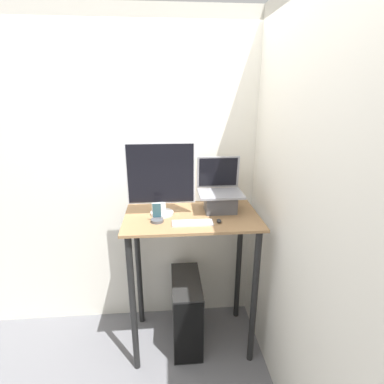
# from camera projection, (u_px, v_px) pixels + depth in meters

# --- Properties ---
(ground_plane) EXTENTS (12.00, 12.00, 0.00)m
(ground_plane) POSITION_uv_depth(u_px,v_px,m) (195.00, 368.00, 2.28)
(ground_plane) COLOR slate
(wall_back) EXTENTS (6.00, 0.05, 2.60)m
(wall_back) POSITION_uv_depth(u_px,v_px,m) (188.00, 180.00, 2.52)
(wall_back) COLOR silver
(wall_back) RESTS_ON ground_plane
(wall_side_right) EXTENTS (0.05, 6.00, 2.60)m
(wall_side_right) POSITION_uv_depth(u_px,v_px,m) (285.00, 207.00, 1.92)
(wall_side_right) COLOR silver
(wall_side_right) RESTS_ON ground_plane
(desk) EXTENTS (0.99, 0.60, 1.14)m
(desk) POSITION_uv_depth(u_px,v_px,m) (192.00, 248.00, 2.29)
(desk) COLOR #936D47
(desk) RESTS_ON ground_plane
(laptop) EXTENTS (0.33, 0.28, 0.40)m
(laptop) POSITION_uv_depth(u_px,v_px,m) (220.00, 197.00, 2.26)
(laptop) COLOR #4C4C51
(laptop) RESTS_ON desk
(monitor) EXTENTS (0.49, 0.17, 0.54)m
(monitor) POSITION_uv_depth(u_px,v_px,m) (161.00, 180.00, 2.14)
(monitor) COLOR silver
(monitor) RESTS_ON desk
(keyboard) EXTENTS (0.28, 0.10, 0.02)m
(keyboard) POSITION_uv_depth(u_px,v_px,m) (192.00, 223.00, 2.05)
(keyboard) COLOR silver
(keyboard) RESTS_ON desk
(mouse) EXTENTS (0.03, 0.05, 0.02)m
(mouse) POSITION_uv_depth(u_px,v_px,m) (219.00, 221.00, 2.08)
(mouse) COLOR #262626
(mouse) RESTS_ON desk
(cell_phone) EXTENTS (0.09, 0.09, 0.14)m
(cell_phone) POSITION_uv_depth(u_px,v_px,m) (157.00, 217.00, 2.08)
(cell_phone) COLOR #4C4C51
(cell_phone) RESTS_ON desk
(computer_tower) EXTENTS (0.23, 0.52, 0.58)m
(computer_tower) POSITION_uv_depth(u_px,v_px,m) (187.00, 311.00, 2.46)
(computer_tower) COLOR black
(computer_tower) RESTS_ON ground_plane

